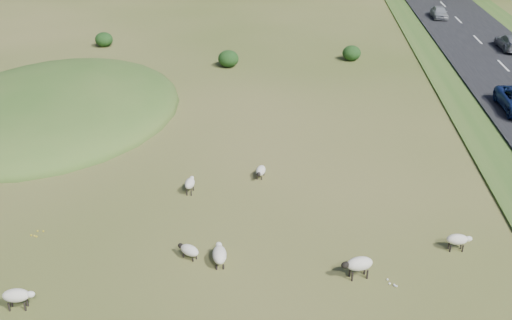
{
  "coord_description": "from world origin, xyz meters",
  "views": [
    {
      "loc": [
        4.36,
        -21.61,
        13.95
      ],
      "look_at": [
        2.0,
        4.0,
        1.0
      ],
      "focal_mm": 40.0,
      "sensor_mm": 36.0,
      "label": 1
    }
  ],
  "objects": [
    {
      "name": "mound",
      "position": [
        -12.0,
        12.0,
        0.0
      ],
      "size": [
        16.0,
        20.0,
        4.0
      ],
      "primitive_type": "ellipsoid",
      "color": "#33561E",
      "rests_on": "ground"
    },
    {
      "name": "road",
      "position": [
        20.0,
        30.0,
        0.12
      ],
      "size": [
        8.0,
        150.0,
        0.25
      ],
      "primitive_type": "cube",
      "color": "black",
      "rests_on": "ground"
    },
    {
      "name": "sheep_2",
      "position": [
        2.23,
        4.0,
        0.39
      ],
      "size": [
        0.58,
        1.09,
        0.61
      ],
      "rotation": [
        0.0,
        0.0,
        4.58
      ],
      "color": "beige",
      "rests_on": "ground"
    },
    {
      "name": "sheep_3",
      "position": [
        10.83,
        -1.54,
        0.54
      ],
      "size": [
        1.08,
        0.55,
        0.77
      ],
      "rotation": [
        0.0,
        0.0,
        0.09
      ],
      "color": "beige",
      "rests_on": "ground"
    },
    {
      "name": "sheep_6",
      "position": [
        1.22,
        -3.35,
        0.47
      ],
      "size": [
        0.75,
        1.33,
        0.74
      ],
      "rotation": [
        0.0,
        0.0,
        1.76
      ],
      "color": "beige",
      "rests_on": "ground"
    },
    {
      "name": "sheep_4",
      "position": [
        6.64,
        -3.73,
        0.65
      ],
      "size": [
        1.33,
        0.87,
        0.92
      ],
      "rotation": [
        0.0,
        0.0,
        3.47
      ],
      "color": "beige",
      "rests_on": "ground"
    },
    {
      "name": "car_0",
      "position": [
        18.1,
        40.7,
        0.86
      ],
      "size": [
        1.45,
        3.61,
        1.23
      ],
      "primitive_type": "imported",
      "color": "#A2A5A9",
      "rests_on": "road"
    },
    {
      "name": "ground",
      "position": [
        0.0,
        20.0,
        0.0
      ],
      "size": [
        160.0,
        160.0,
        0.0
      ],
      "primitive_type": "plane",
      "color": "#394F18",
      "rests_on": "ground"
    },
    {
      "name": "sheep_5",
      "position": [
        -1.05,
        2.15,
        0.53
      ],
      "size": [
        0.48,
        1.04,
        0.75
      ],
      "rotation": [
        0.0,
        0.0,
        1.54
      ],
      "color": "beige",
      "rests_on": "ground"
    },
    {
      "name": "car_4",
      "position": [
        21.9,
        28.96,
        0.88
      ],
      "size": [
        1.76,
        4.32,
        1.25
      ],
      "primitive_type": "imported",
      "rotation": [
        0.0,
        0.0,
        3.14
      ],
      "color": "#929398",
      "rests_on": "road"
    },
    {
      "name": "shrubs",
      "position": [
        -2.83,
        24.88,
        0.65
      ],
      "size": [
        23.45,
        6.57,
        1.35
      ],
      "color": "black",
      "rests_on": "ground"
    },
    {
      "name": "sheep_0",
      "position": [
        -5.53,
        -6.6,
        0.59
      ],
      "size": [
        1.19,
        0.62,
        0.84
      ],
      "rotation": [
        0.0,
        0.0,
        0.13
      ],
      "color": "beige",
      "rests_on": "ground"
    },
    {
      "name": "sheep_1",
      "position": [
        -0.07,
        -3.07,
        0.38
      ],
      "size": [
        1.07,
        0.83,
        0.6
      ],
      "rotation": [
        0.0,
        0.0,
        2.62
      ],
      "color": "beige",
      "rests_on": "ground"
    }
  ]
}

